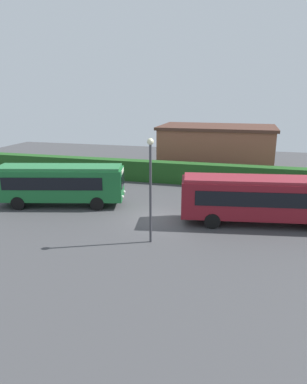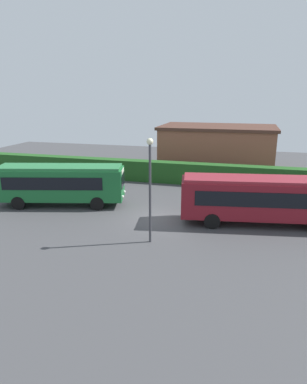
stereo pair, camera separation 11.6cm
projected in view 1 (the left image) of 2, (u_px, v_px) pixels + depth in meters
name	position (u px, v px, depth m)	size (l,w,h in m)	color
ground_plane	(157.00, 219.00, 23.52)	(64.00, 64.00, 0.00)	#424244
bus_green	(60.00, 183.00, 25.87)	(9.68, 4.61, 3.07)	#19602D
bus_maroon	(263.00, 198.00, 22.10)	(10.65, 4.07, 3.10)	maroon
person_left	(212.00, 197.00, 25.34)	(0.54, 0.50, 1.69)	olive
person_center	(267.00, 194.00, 26.15)	(0.51, 0.46, 1.68)	olive
hedge_row	(183.00, 173.00, 32.60)	(44.00, 1.33, 1.97)	#20501D
depot_building	(216.00, 149.00, 37.11)	(11.99, 7.42, 4.96)	brown
traffic_cone	(223.00, 193.00, 28.50)	(0.36, 0.36, 0.60)	orange
lamppost	(150.00, 180.00, 18.84)	(0.36, 0.36, 5.95)	#38383D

